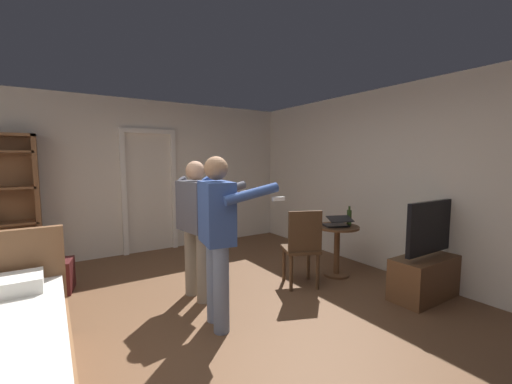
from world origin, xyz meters
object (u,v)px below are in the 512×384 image
tv_flatscreen (431,269)px  laptop (337,223)px  side_table (337,242)px  wooden_chair (302,245)px  suitcase_dark (50,277)px  person_striped_shirt (197,219)px  person_blue_shirt (218,230)px  bottle_on_table (349,218)px

tv_flatscreen → laptop: (-0.48, 1.03, 0.42)m
tv_flatscreen → side_table: 1.16m
wooden_chair → suitcase_dark: (-2.67, 1.51, -0.35)m
tv_flatscreen → wooden_chair: 1.52m
side_table → person_striped_shirt: 1.99m
laptop → person_blue_shirt: person_blue_shirt is taller
tv_flatscreen → person_blue_shirt: (-2.41, 0.73, 0.62)m
side_table → person_blue_shirt: person_blue_shirt is taller
side_table → person_striped_shirt: (-1.90, 0.37, 0.46)m
side_table → laptop: (-0.05, -0.04, 0.28)m
bottle_on_table → wooden_chair: (-0.82, 0.02, -0.27)m
person_blue_shirt → tv_flatscreen: bearing=-16.9°
person_blue_shirt → suitcase_dark: size_ratio=3.45×
suitcase_dark → side_table: bearing=-11.0°
side_table → person_striped_shirt: size_ratio=0.44×
tv_flatscreen → person_striped_shirt: bearing=148.4°
wooden_chair → person_blue_shirt: bearing=-167.8°
bottle_on_table → suitcase_dark: (-3.49, 1.53, -0.62)m
tv_flatscreen → suitcase_dark: 4.55m
tv_flatscreen → laptop: tv_flatscreen is taller
person_blue_shirt → suitcase_dark: bearing=127.5°
tv_flatscreen → side_table: bearing=112.0°
bottle_on_table → suitcase_dark: 3.86m
person_blue_shirt → wooden_chair: bearing=12.2°
tv_flatscreen → person_blue_shirt: 2.59m
tv_flatscreen → person_blue_shirt: person_blue_shirt is taller
laptop → person_blue_shirt: size_ratio=0.26×
bottle_on_table → person_striped_shirt: size_ratio=0.17×
wooden_chair → person_striped_shirt: size_ratio=0.62×
tv_flatscreen → suitcase_dark: size_ratio=2.39×
wooden_chair → side_table: bearing=4.8°
suitcase_dark → wooden_chair: bearing=-17.0°
suitcase_dark → bottle_on_table: bearing=-11.3°
tv_flatscreen → laptop: size_ratio=2.68×
tv_flatscreen → side_table: size_ratio=1.63×
person_striped_shirt → side_table: bearing=-10.9°
suitcase_dark → laptop: bearing=-11.9°
laptop → person_blue_shirt: bearing=-171.2°
laptop → wooden_chair: 0.67m
bottle_on_table → wooden_chair: wooden_chair is taller
side_table → laptop: bearing=-139.3°
wooden_chair → laptop: bearing=1.6°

